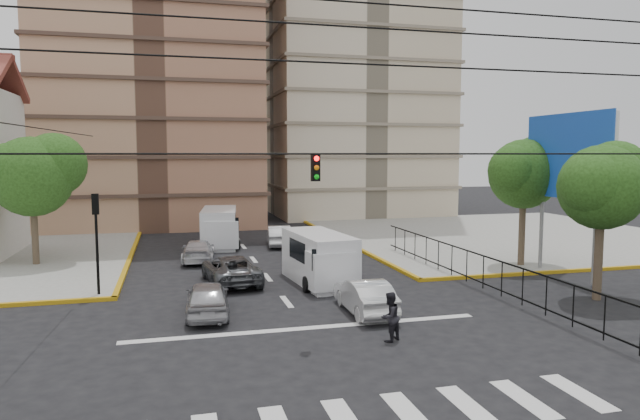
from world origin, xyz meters
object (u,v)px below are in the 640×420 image
object	(u,v)px
car_silver_front_left	(207,298)
car_white_front_right	(365,296)
van_right_lane	(320,260)
traffic_light_nw	(96,227)
pedestrian_crosswalk	(390,317)
van_left_lane	(220,228)

from	to	relation	value
car_silver_front_left	car_white_front_right	distance (m)	6.13
van_right_lane	car_silver_front_left	world-z (taller)	van_right_lane
car_white_front_right	van_right_lane	bearing A→B (deg)	-84.53
van_right_lane	car_silver_front_left	bearing A→B (deg)	-149.90
traffic_light_nw	van_right_lane	bearing A→B (deg)	0.03
car_silver_front_left	pedestrian_crosswalk	size ratio (longest dim) A/B	2.44
traffic_light_nw	van_right_lane	xyz separation A→B (m)	(10.01, 0.01, -1.92)
traffic_light_nw	car_white_front_right	xyz separation A→B (m)	(10.45, -5.24, -2.43)
van_right_lane	car_silver_front_left	size ratio (longest dim) A/B	1.38
car_silver_front_left	pedestrian_crosswalk	distance (m)	7.33
van_left_lane	car_silver_front_left	world-z (taller)	van_left_lane
pedestrian_crosswalk	car_silver_front_left	bearing A→B (deg)	-71.56
van_left_lane	car_white_front_right	bearing A→B (deg)	-69.89
traffic_light_nw	car_white_front_right	world-z (taller)	traffic_light_nw
traffic_light_nw	van_left_lane	world-z (taller)	traffic_light_nw
traffic_light_nw	van_right_lane	world-z (taller)	traffic_light_nw
car_white_front_right	pedestrian_crosswalk	world-z (taller)	pedestrian_crosswalk
traffic_light_nw	van_left_lane	distance (m)	14.17
traffic_light_nw	car_silver_front_left	world-z (taller)	traffic_light_nw
traffic_light_nw	van_left_lane	bearing A→B (deg)	63.48
traffic_light_nw	pedestrian_crosswalk	size ratio (longest dim) A/B	2.64
traffic_light_nw	car_white_front_right	size ratio (longest dim) A/B	1.06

